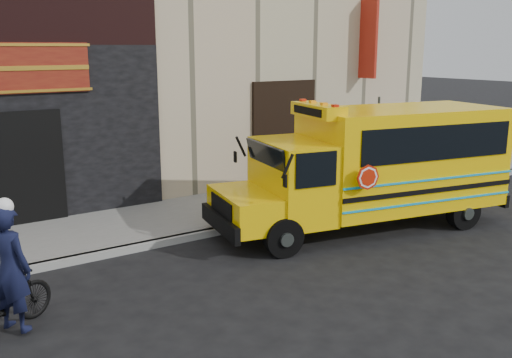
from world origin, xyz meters
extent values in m
plane|color=black|center=(0.00, 0.00, 0.00)|extent=(120.00, 120.00, 0.00)
cube|color=gray|center=(0.00, 2.60, 0.07)|extent=(40.00, 0.20, 0.15)
cube|color=#63625D|center=(0.00, 4.10, 0.07)|extent=(40.00, 3.00, 0.15)
cube|color=black|center=(-3.20, 5.40, 1.40)|extent=(1.30, 0.10, 2.50)
cube|color=maroon|center=(7.00, 5.15, 4.35)|extent=(0.10, 0.70, 2.40)
cylinder|color=black|center=(0.46, 0.66, 0.40)|extent=(0.84, 0.42, 0.80)
cylinder|color=black|center=(0.81, 2.53, 0.40)|extent=(0.84, 0.42, 0.80)
cylinder|color=black|center=(4.98, -0.19, 0.40)|extent=(0.84, 0.42, 0.80)
cylinder|color=black|center=(5.33, 1.68, 0.40)|extent=(0.84, 0.42, 0.80)
cube|color=#EBB804|center=(0.19, 1.68, 0.80)|extent=(1.35, 2.15, 0.70)
cube|color=black|center=(-0.35, 1.78, 0.55)|extent=(0.50, 2.04, 0.35)
cube|color=#EBB804|center=(1.27, 1.48, 1.30)|extent=(1.57, 2.29, 1.70)
cube|color=black|center=(0.71, 1.58, 1.70)|extent=(0.39, 1.78, 0.90)
cube|color=#EBB804|center=(4.08, 0.95, 1.62)|extent=(4.83, 2.99, 2.25)
cube|color=black|center=(6.32, 0.53, 0.55)|extent=(0.52, 2.18, 0.30)
cube|color=black|center=(3.97, -0.16, 2.10)|extent=(3.84, 0.76, 0.75)
cube|color=#EBB804|center=(1.86, 1.37, 2.78)|extent=(0.79, 1.66, 0.28)
cylinder|color=#B31C07|center=(2.07, 0.00, 1.55)|extent=(0.52, 0.13, 0.52)
cylinder|color=#3D4441|center=(5.11, 2.75, 1.41)|extent=(0.06, 0.06, 2.82)
cube|color=maroon|center=(5.14, 2.67, 2.30)|extent=(0.09, 0.24, 0.35)
cube|color=white|center=(5.14, 2.67, 1.85)|extent=(0.09, 0.24, 0.31)
imported|color=black|center=(-4.76, 0.44, 0.48)|extent=(1.64, 1.07, 0.96)
imported|color=black|center=(-4.66, 0.34, 0.94)|extent=(0.76, 0.82, 1.88)
camera|label=1|loc=(-5.99, -8.00, 4.09)|focal=40.00mm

